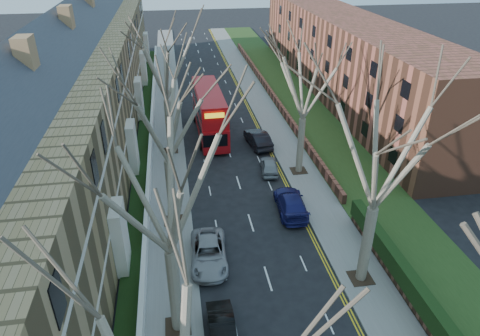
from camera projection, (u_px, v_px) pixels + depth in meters
name	position (u px, v px, depth m)	size (l,w,h in m)	color
pavement_left	(167.00, 112.00, 51.98)	(3.00, 102.00, 0.12)	slate
pavement_right	(263.00, 106.00, 53.65)	(3.00, 102.00, 0.12)	slate
terrace_left	(83.00, 93.00, 41.37)	(9.70, 78.00, 13.60)	olive
flats_right	(343.00, 55.00, 56.34)	(13.97, 54.00, 10.00)	brown
front_wall_left	(151.00, 135.00, 44.56)	(0.30, 78.00, 1.00)	white
grass_verge_right	(298.00, 104.00, 54.23)	(6.00, 102.00, 0.06)	#233E16
tree_left_mid	(163.00, 178.00, 18.88)	(10.50, 10.50, 14.71)	brown
tree_left_far	(163.00, 106.00, 27.70)	(10.15, 10.15, 14.22)	brown
tree_left_dist	(163.00, 55.00, 37.94)	(10.50, 10.50, 14.71)	brown
tree_right_mid	(385.00, 141.00, 22.19)	(10.50, 10.50, 14.71)	brown
tree_right_far	(306.00, 72.00, 34.47)	(10.15, 10.15, 14.22)	brown
double_decker_bus	(209.00, 114.00, 45.20)	(3.10, 11.53, 4.78)	#A50B0F
car_left_mid	(222.00, 332.00, 22.44)	(1.40, 4.00, 1.32)	black
car_left_far	(209.00, 253.00, 27.92)	(2.34, 5.07, 1.41)	#959499
car_right_near	(291.00, 203.00, 33.04)	(2.11, 5.19, 1.51)	navy
car_right_mid	(269.00, 166.00, 38.64)	(1.50, 3.73, 1.27)	gray
car_right_far	(258.00, 139.00, 43.34)	(1.69, 4.84, 1.59)	black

